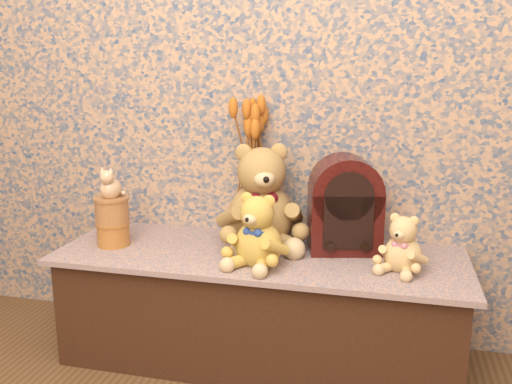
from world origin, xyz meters
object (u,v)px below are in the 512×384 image
at_px(teddy_small, 404,240).
at_px(teddy_large, 261,191).
at_px(teddy_medium, 259,226).
at_px(cathedral_radio, 345,204).
at_px(biscuit_tin_lower, 113,234).
at_px(cat_figurine, 110,182).
at_px(ceramic_vase, 254,213).

bearing_deg(teddy_small, teddy_large, -174.06).
distance_m(teddy_medium, cathedral_radio, 0.35).
distance_m(teddy_small, biscuit_tin_lower, 1.06).
xyz_separation_m(biscuit_tin_lower, cat_figurine, (0.00, 0.00, 0.20)).
relative_size(teddy_small, cathedral_radio, 0.59).
height_order(teddy_small, cathedral_radio, cathedral_radio).
relative_size(teddy_large, cathedral_radio, 1.18).
distance_m(teddy_large, teddy_medium, 0.23).
distance_m(teddy_large, biscuit_tin_lower, 0.58).
relative_size(teddy_medium, teddy_small, 1.29).
xyz_separation_m(teddy_large, ceramic_vase, (-0.05, 0.08, -0.11)).
distance_m(teddy_large, teddy_small, 0.56).
xyz_separation_m(teddy_small, cat_figurine, (-1.06, 0.01, 0.14)).
relative_size(cathedral_radio, cat_figurine, 2.85).
height_order(teddy_medium, teddy_small, teddy_medium).
bearing_deg(cathedral_radio, biscuit_tin_lower, 176.87).
height_order(ceramic_vase, cat_figurine, cat_figurine).
relative_size(teddy_small, biscuit_tin_lower, 1.71).
bearing_deg(teddy_medium, ceramic_vase, 121.30).
bearing_deg(biscuit_tin_lower, teddy_medium, -6.17).
bearing_deg(ceramic_vase, teddy_large, -59.71).
bearing_deg(ceramic_vase, teddy_small, -22.70).
distance_m(cathedral_radio, biscuit_tin_lower, 0.88).
bearing_deg(cat_figurine, ceramic_vase, 16.68).
bearing_deg(biscuit_tin_lower, cat_figurine, 0.00).
bearing_deg(biscuit_tin_lower, teddy_large, 15.43).
height_order(ceramic_vase, biscuit_tin_lower, ceramic_vase).
distance_m(teddy_small, cat_figurine, 1.07).
distance_m(biscuit_tin_lower, cat_figurine, 0.20).
bearing_deg(teddy_small, biscuit_tin_lower, -157.90).
height_order(cathedral_radio, biscuit_tin_lower, cathedral_radio).
height_order(biscuit_tin_lower, cat_figurine, cat_figurine).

